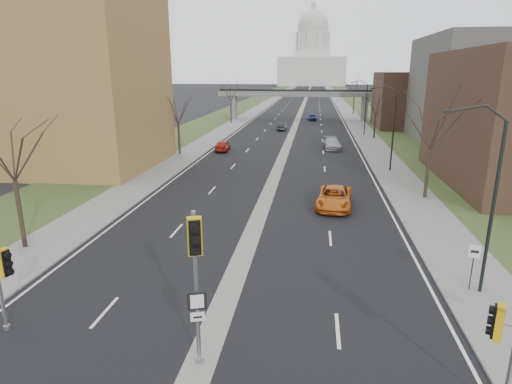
% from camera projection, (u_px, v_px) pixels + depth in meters
% --- Properties ---
extents(ground, '(700.00, 700.00, 0.00)m').
position_uv_depth(ground, '(205.00, 351.00, 16.06)').
color(ground, black).
rests_on(ground, ground).
extents(road_surface, '(20.00, 600.00, 0.01)m').
position_uv_depth(road_surface, '(305.00, 100.00, 159.07)').
color(road_surface, black).
rests_on(road_surface, ground).
extents(median_strip, '(1.20, 600.00, 0.02)m').
position_uv_depth(median_strip, '(305.00, 100.00, 159.07)').
color(median_strip, gray).
rests_on(median_strip, ground).
extents(sidewalk_right, '(4.00, 600.00, 0.12)m').
position_uv_depth(sidewalk_right, '(338.00, 100.00, 157.49)').
color(sidewalk_right, gray).
rests_on(sidewalk_right, ground).
extents(sidewalk_left, '(4.00, 600.00, 0.12)m').
position_uv_depth(sidewalk_left, '(273.00, 99.00, 160.62)').
color(sidewalk_left, gray).
rests_on(sidewalk_left, ground).
extents(grass_verge_right, '(8.00, 600.00, 0.10)m').
position_uv_depth(grass_verge_right, '(355.00, 100.00, 156.71)').
color(grass_verge_right, '#354921').
rests_on(grass_verge_right, ground).
extents(grass_verge_left, '(8.00, 600.00, 0.10)m').
position_uv_depth(grass_verge_left, '(258.00, 99.00, 161.41)').
color(grass_verge_left, '#354921').
rests_on(grass_verge_left, ground).
extents(apartment_building, '(25.00, 16.00, 22.00)m').
position_uv_depth(apartment_building, '(33.00, 63.00, 45.06)').
color(apartment_building, olive).
rests_on(apartment_building, ground).
extents(commercial_block_mid, '(18.00, 22.00, 15.00)m').
position_uv_depth(commercial_block_mid, '(490.00, 91.00, 59.94)').
color(commercial_block_mid, '#5A5852').
rests_on(commercial_block_mid, ground).
extents(commercial_block_far, '(14.00, 14.00, 10.00)m').
position_uv_depth(commercial_block_far, '(416.00, 100.00, 78.57)').
color(commercial_block_far, '#462A20').
rests_on(commercial_block_far, ground).
extents(pedestrian_bridge, '(34.00, 3.00, 6.45)m').
position_uv_depth(pedestrian_bridge, '(298.00, 97.00, 91.01)').
color(pedestrian_bridge, slate).
rests_on(pedestrian_bridge, ground).
extents(capitol, '(48.00, 42.00, 55.75)m').
position_uv_depth(capitol, '(312.00, 60.00, 316.09)').
color(capitol, silver).
rests_on(capitol, ground).
extents(streetlight_near, '(2.61, 0.20, 8.70)m').
position_uv_depth(streetlight_near, '(482.00, 148.00, 18.45)').
color(streetlight_near, black).
rests_on(streetlight_near, sidewalk_right).
extents(streetlight_mid, '(2.61, 0.20, 8.70)m').
position_uv_depth(streetlight_mid, '(387.00, 104.00, 43.24)').
color(streetlight_mid, black).
rests_on(streetlight_mid, sidewalk_right).
extents(streetlight_far, '(2.61, 0.20, 8.70)m').
position_uv_depth(streetlight_far, '(362.00, 92.00, 68.03)').
color(streetlight_far, black).
rests_on(streetlight_far, sidewalk_right).
extents(tree_left_a, '(7.20, 7.20, 9.40)m').
position_uv_depth(tree_left_a, '(8.00, 137.00, 23.58)').
color(tree_left_a, '#382B21').
rests_on(tree_left_a, sidewalk_left).
extents(tree_left_b, '(6.75, 6.75, 8.81)m').
position_uv_depth(tree_left_b, '(177.00, 104.00, 52.29)').
color(tree_left_b, '#382B21').
rests_on(tree_left_b, sidewalk_left).
extents(tree_left_c, '(7.65, 7.65, 9.99)m').
position_uv_depth(tree_left_c, '(231.00, 88.00, 84.49)').
color(tree_left_c, '#382B21').
rests_on(tree_left_c, sidewalk_left).
extents(tree_right_a, '(7.20, 7.20, 9.40)m').
position_uv_depth(tree_right_a, '(434.00, 118.00, 33.53)').
color(tree_right_a, '#382B21').
rests_on(tree_right_a, sidewalk_right).
extents(tree_right_b, '(6.30, 6.30, 8.22)m').
position_uv_depth(tree_right_b, '(377.00, 101.00, 65.22)').
color(tree_right_b, '#382B21').
rests_on(tree_right_b, sidewalk_right).
extents(tree_right_c, '(7.65, 7.65, 9.99)m').
position_uv_depth(tree_right_c, '(355.00, 85.00, 103.02)').
color(tree_right_c, '#382B21').
rests_on(tree_right_c, sidewalk_right).
extents(signal_pole_median, '(0.79, 0.96, 5.76)m').
position_uv_depth(signal_pole_median, '(196.00, 264.00, 14.06)').
color(signal_pole_median, gray).
rests_on(signal_pole_median, ground).
extents(speed_limit_sign, '(0.48, 0.13, 2.27)m').
position_uv_depth(speed_limit_sign, '(473.00, 259.00, 19.94)').
color(speed_limit_sign, black).
rests_on(speed_limit_sign, sidewalk_right).
extents(car_left_near, '(2.05, 4.38, 1.45)m').
position_uv_depth(car_left_near, '(223.00, 145.00, 56.26)').
color(car_left_near, '#A42012').
rests_on(car_left_near, ground).
extents(car_left_far, '(1.49, 3.91, 1.27)m').
position_uv_depth(car_left_far, '(282.00, 127.00, 76.11)').
color(car_left_far, black).
rests_on(car_left_far, ground).
extents(car_right_near, '(3.08, 5.80, 1.55)m').
position_uv_depth(car_right_near, '(334.00, 197.00, 32.92)').
color(car_right_near, '#CD5F15').
rests_on(car_right_near, ground).
extents(car_right_mid, '(2.45, 5.17, 1.46)m').
position_uv_depth(car_right_mid, '(332.00, 144.00, 57.71)').
color(car_right_mid, '#ACACB4').
rests_on(car_right_mid, ground).
extents(car_right_far, '(2.02, 4.26, 1.41)m').
position_uv_depth(car_right_far, '(312.00, 117.00, 91.43)').
color(car_right_far, navy).
rests_on(car_right_far, ground).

